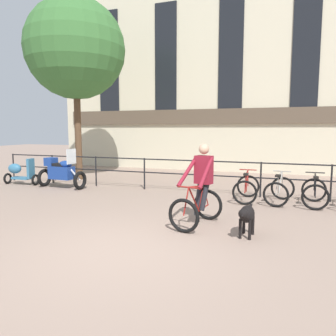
% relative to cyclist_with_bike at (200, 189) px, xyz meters
% --- Properties ---
extents(ground_plane, '(60.00, 60.00, 0.00)m').
position_rel_cyclist_with_bike_xyz_m(ground_plane, '(-0.88, -1.89, -0.76)').
color(ground_plane, gray).
extents(canal_railing, '(15.05, 0.05, 1.05)m').
position_rel_cyclist_with_bike_xyz_m(canal_railing, '(-0.88, 3.31, -0.05)').
color(canal_railing, black).
rests_on(canal_railing, ground_plane).
extents(building_facade, '(18.00, 0.72, 9.66)m').
position_rel_cyclist_with_bike_xyz_m(building_facade, '(-0.88, 9.10, 4.04)').
color(building_facade, beige).
rests_on(building_facade, ground_plane).
extents(cyclist_with_bike, '(0.91, 1.29, 1.70)m').
position_rel_cyclist_with_bike_xyz_m(cyclist_with_bike, '(0.00, 0.00, 0.00)').
color(cyclist_with_bike, black).
rests_on(cyclist_with_bike, ground_plane).
extents(dog, '(0.30, 0.89, 0.61)m').
position_rel_cyclist_with_bike_xyz_m(dog, '(1.03, -0.52, -0.34)').
color(dog, black).
rests_on(dog, ground_plane).
extents(parked_motorcycle, '(1.70, 0.72, 1.35)m').
position_rel_cyclist_with_bike_xyz_m(parked_motorcycle, '(-5.54, 2.56, -0.20)').
color(parked_motorcycle, black).
rests_on(parked_motorcycle, ground_plane).
extents(parked_bicycle_near_lamp, '(0.69, 1.13, 0.86)m').
position_rel_cyclist_with_bike_xyz_m(parked_bicycle_near_lamp, '(0.66, 2.66, -0.41)').
color(parked_bicycle_near_lamp, black).
rests_on(parked_bicycle_near_lamp, ground_plane).
extents(parked_bicycle_mid_left, '(0.81, 1.19, 0.86)m').
position_rel_cyclist_with_bike_xyz_m(parked_bicycle_mid_left, '(1.54, 2.66, -0.41)').
color(parked_bicycle_mid_left, black).
rests_on(parked_bicycle_mid_left, ground_plane).
extents(parked_bicycle_mid_right, '(0.70, 1.13, 0.86)m').
position_rel_cyclist_with_bike_xyz_m(parked_bicycle_mid_right, '(2.41, 2.66, -0.41)').
color(parked_bicycle_mid_right, black).
rests_on(parked_bicycle_mid_right, ground_plane).
extents(parked_scooter, '(1.31, 0.50, 0.96)m').
position_rel_cyclist_with_bike_xyz_m(parked_scooter, '(-7.39, 2.63, -0.30)').
color(parked_scooter, black).
rests_on(parked_scooter, ground_plane).
extents(tree_canalside_left, '(3.82, 3.82, 6.98)m').
position_rel_cyclist_with_bike_xyz_m(tree_canalside_left, '(-6.12, 4.43, 4.29)').
color(tree_canalside_left, brown).
rests_on(tree_canalside_left, ground_plane).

